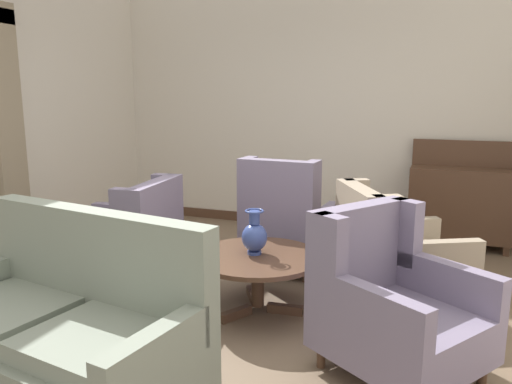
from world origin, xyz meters
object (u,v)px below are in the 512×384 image
armchair_far_left (126,244)px  side_table (378,234)px  sideboard (460,202)px  armchair_back_corner (287,224)px  settee (63,327)px  armchair_near_window (391,305)px  coffee_table (258,263)px  porcelain_vase (254,235)px  armchair_beside_settee (394,256)px

armchair_far_left → side_table: armchair_far_left is taller
sideboard → armchair_back_corner: bearing=-140.0°
settee → armchair_near_window: settee is taller
coffee_table → armchair_back_corner: bearing=94.6°
armchair_far_left → sideboard: bearing=125.2°
porcelain_vase → settee: (-0.57, -1.46, -0.19)m
porcelain_vase → armchair_far_left: bearing=-178.9°
settee → armchair_far_left: bearing=121.7°
porcelain_vase → settee: 1.58m
armchair_back_corner → porcelain_vase: bearing=96.2°
side_table → coffee_table: bearing=-124.1°
porcelain_vase → armchair_far_left: 1.18m
porcelain_vase → settee: bearing=-111.3°
armchair_far_left → side_table: (1.96, 1.15, -0.02)m
armchair_back_corner → armchair_near_window: 1.91m
coffee_table → armchair_far_left: 1.20m
armchair_near_window → sideboard: (0.43, 2.85, 0.08)m
armchair_far_left → settee: bearing=16.6°
coffee_table → armchair_back_corner: armchair_back_corner is taller
armchair_far_left → side_table: bearing=114.3°
settee → armchair_far_left: size_ratio=1.80×
settee → side_table: settee is taller
porcelain_vase → sideboard: bearing=56.8°
armchair_back_corner → armchair_near_window: armchair_back_corner is taller
armchair_near_window → side_table: armchair_near_window is taller
coffee_table → sideboard: 2.76m
armchair_beside_settee → sideboard: bearing=-43.1°
settee → armchair_back_corner: (0.52, 2.46, 0.03)m
armchair_near_window → armchair_back_corner: bearing=70.0°
settee → armchair_beside_settee: 2.47m
armchair_near_window → armchair_beside_settee: bearing=38.4°
coffee_table → sideboard: bearing=57.5°
settee → armchair_back_corner: size_ratio=1.59×
settee → armchair_beside_settee: size_ratio=1.51×
coffee_table → armchair_far_left: (-1.20, -0.01, 0.03)m
armchair_back_corner → sideboard: (1.57, 1.31, 0.06)m
coffee_table → armchair_beside_settee: bearing=25.1°
armchair_far_left → porcelain_vase: bearing=85.2°
porcelain_vase → sideboard: (1.52, 2.31, -0.10)m
armchair_beside_settee → armchair_near_window: (0.08, -0.98, 0.01)m
settee → armchair_beside_settee: settee is taller
armchair_back_corner → side_table: armchair_back_corner is taller
coffee_table → armchair_beside_settee: 1.08m
porcelain_vase → armchair_far_left: (-1.16, -0.02, -0.19)m
porcelain_vase → armchair_back_corner: size_ratio=0.32×
armchair_near_window → armchair_far_left: size_ratio=1.18×
armchair_near_window → sideboard: 2.88m
armchair_back_corner → side_table: size_ratio=1.66×
side_table → armchair_beside_settee: bearing=-73.2°
porcelain_vase → settee: size_ratio=0.20×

